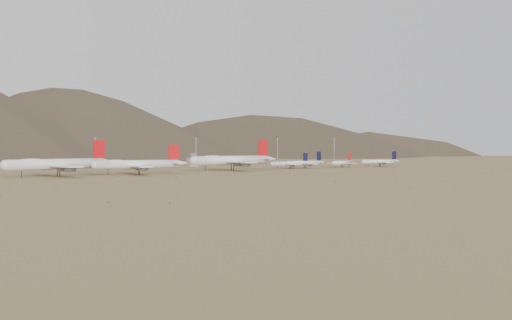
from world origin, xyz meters
TOP-DOWN VIEW (x-y plane):
  - ground at (0.00, 0.00)m, footprint 3000.00×3000.00m
  - widebody_west at (-118.79, 26.93)m, footprint 78.22×60.76m
  - widebody_centre at (-66.24, 19.93)m, footprint 67.98×52.85m
  - widebody_east at (18.43, 34.97)m, footprint 78.92×60.31m
  - narrowbody_a at (76.85, 36.07)m, footprint 38.69×28.14m
  - narrowbody_b at (91.17, 34.80)m, footprint 42.05×30.05m
  - narrowbody_c at (130.71, 32.69)m, footprint 35.90×26.91m
  - narrowbody_d at (170.83, 26.72)m, footprint 40.64×29.71m
  - control_tower at (30.00, 120.00)m, footprint 8.00×8.00m
  - mast_west at (-53.44, 136.68)m, footprint 2.00×0.60m
  - mast_centre at (23.99, 101.83)m, footprint 2.00×0.60m
  - mast_east at (136.31, 136.45)m, footprint 2.00×0.60m
  - mast_far_east at (198.86, 122.06)m, footprint 2.00×0.60m
  - desert_scrub at (-39.39, -83.46)m, footprint 425.08×176.83m

SIDE VIEW (x-z plane):
  - ground at x=0.00m, z-range 0.00..0.00m
  - desert_scrub at x=-39.39m, z-range -0.12..0.77m
  - narrowbody_c at x=130.71m, z-range -2.19..10.28m
  - narrowbody_a at x=76.85m, z-range -2.25..10.58m
  - narrowbody_d at x=170.83m, z-range -2.37..11.16m
  - narrowbody_b at x=91.17m, z-range -2.43..11.44m
  - control_tower at x=30.00m, z-range -0.68..11.32m
  - widebody_centre at x=-66.24m, z-range -3.15..17.12m
  - widebody_west at x=-118.79m, z-range -3.62..19.69m
  - widebody_east at x=18.43m, z-range -3.64..19.80m
  - mast_west at x=-53.44m, z-range 1.35..27.05m
  - mast_centre at x=23.99m, z-range 1.35..27.05m
  - mast_east at x=136.31m, z-range 1.35..27.05m
  - mast_far_east at x=198.86m, z-range 1.35..27.05m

